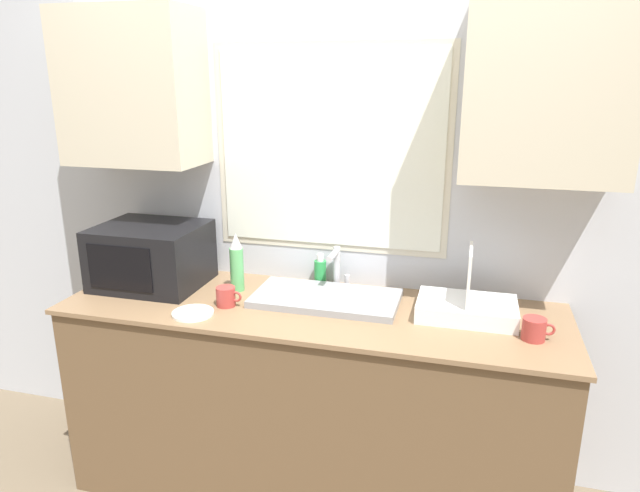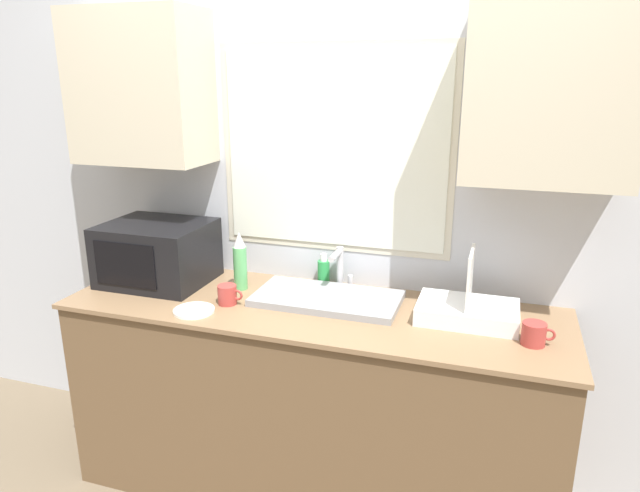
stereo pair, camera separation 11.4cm
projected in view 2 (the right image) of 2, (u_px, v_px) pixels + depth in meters
countertop at (312, 400)px, 2.55m from camera, size 2.12×0.66×0.91m
wall_back at (333, 177)px, 2.55m from camera, size 6.00×0.38×2.60m
sink_basin at (327, 298)px, 2.46m from camera, size 0.62×0.33×0.03m
faucet at (340, 265)px, 2.59m from camera, size 0.08×0.16×0.19m
microwave at (157, 253)px, 2.67m from camera, size 0.47×0.40×0.28m
dish_rack at (467, 309)px, 2.26m from camera, size 0.39×0.26×0.29m
spray_bottle at (240, 262)px, 2.58m from camera, size 0.06×0.06×0.27m
soap_bottle at (324, 271)px, 2.65m from camera, size 0.06×0.06×0.15m
mug_near_sink at (228, 295)px, 2.43m from camera, size 0.11×0.08×0.08m
mug_by_rack at (534, 334)px, 2.06m from camera, size 0.12×0.09×0.08m
small_plate at (194, 311)px, 2.36m from camera, size 0.17×0.17×0.01m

